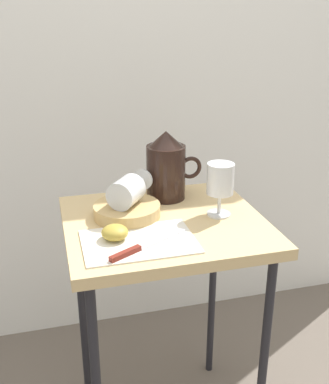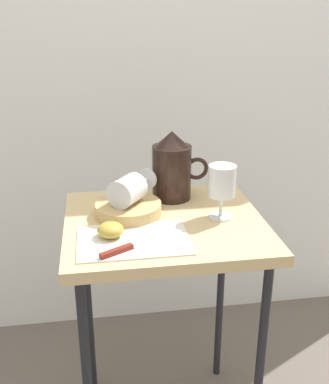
% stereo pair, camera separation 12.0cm
% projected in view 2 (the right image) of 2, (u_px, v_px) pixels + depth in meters
% --- Properties ---
extents(curtain_drape, '(2.40, 0.03, 2.16)m').
position_uv_depth(curtain_drape, '(139.00, 58.00, 1.66)').
color(curtain_drape, white).
rests_on(curtain_drape, ground_plane).
extents(table, '(0.53, 0.47, 0.73)m').
position_uv_depth(table, '(164.00, 246.00, 1.26)').
color(table, tan).
rests_on(table, ground_plane).
extents(linen_napkin, '(0.27, 0.19, 0.00)m').
position_uv_depth(linen_napkin, '(134.00, 240.00, 1.12)').
color(linen_napkin, silver).
rests_on(linen_napkin, table).
extents(basket_tray, '(0.18, 0.18, 0.03)m').
position_uv_depth(basket_tray, '(128.00, 209.00, 1.26)').
color(basket_tray, tan).
rests_on(basket_tray, table).
extents(pitcher, '(0.17, 0.11, 0.20)m').
position_uv_depth(pitcher, '(172.00, 171.00, 1.35)').
color(pitcher, black).
rests_on(pitcher, table).
extents(wine_glass_upright, '(0.07, 0.07, 0.15)m').
position_uv_depth(wine_glass_upright, '(222.00, 184.00, 1.22)').
color(wine_glass_upright, silver).
rests_on(wine_glass_upright, table).
extents(wine_glass_tipped_near, '(0.15, 0.16, 0.08)m').
position_uv_depth(wine_glass_tipped_near, '(128.00, 190.00, 1.24)').
color(wine_glass_tipped_near, silver).
rests_on(wine_glass_tipped_near, basket_tray).
extents(apple_half_left, '(0.07, 0.07, 0.04)m').
position_uv_depth(apple_half_left, '(111.00, 230.00, 1.13)').
color(apple_half_left, '#B29938').
rests_on(apple_half_left, linen_napkin).
extents(knife, '(0.21, 0.13, 0.01)m').
position_uv_depth(knife, '(131.00, 247.00, 1.08)').
color(knife, silver).
rests_on(knife, linen_napkin).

